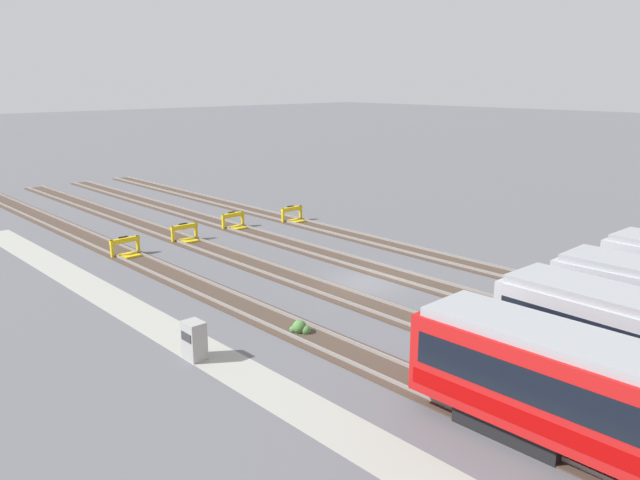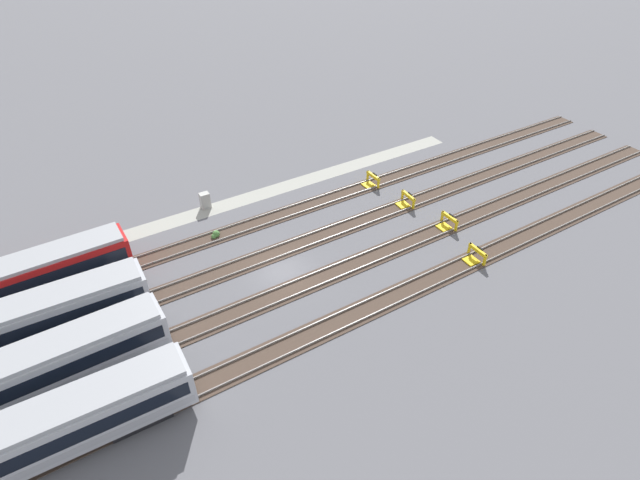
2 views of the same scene
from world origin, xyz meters
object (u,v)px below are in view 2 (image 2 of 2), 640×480
Objects in this scene: bumper_stop_far_inner_track at (475,256)px; bumper_stop_nearest_track at (371,181)px; subway_car_back_row_leftmost at (11,327)px; subway_car_front_row_centre at (18,377)px; weed_clump at (216,234)px; bumper_stop_near_inner_track at (406,201)px; subway_car_front_row_rightmost at (28,440)px; electrical_cabinet at (205,200)px; subway_car_back_row_centre at (4,286)px; bumper_stop_middle_track at (447,223)px.

bumper_stop_nearest_track is at bearing -88.60° from bumper_stop_far_inner_track.
subway_car_front_row_centre is at bearing 90.00° from subway_car_back_row_leftmost.
bumper_stop_far_inner_track is 2.18× the size of weed_clump.
bumper_stop_far_inner_track is at bearing 87.80° from bumper_stop_near_inner_track.
subway_car_front_row_centre is at bearing -90.00° from subway_car_front_row_rightmost.
electrical_cabinet reaches higher than weed_clump.
subway_car_front_row_rightmost is at bearing 23.20° from bumper_stop_nearest_track.
subway_car_back_row_centre is 11.28× the size of electrical_cabinet.
subway_car_front_row_centre is 9.01× the size of bumper_stop_far_inner_track.
subway_car_back_row_centre is 9.01× the size of bumper_stop_far_inner_track.
subway_car_front_row_rightmost is 8.98× the size of bumper_stop_near_inner_track.
subway_car_back_row_leftmost is at bearing 0.09° from bumper_stop_near_inner_track.
subway_car_front_row_rightmost is at bearing -0.03° from bumper_stop_far_inner_track.
subway_car_back_row_centre is 9.01× the size of bumper_stop_middle_track.
subway_car_back_row_centre is at bearing -90.00° from subway_car_front_row_rightmost.
subway_car_back_row_centre is at bearing -90.00° from subway_car_back_row_leftmost.
bumper_stop_middle_track is at bearing 152.70° from weed_clump.
bumper_stop_middle_track is 22.90m from electrical_cabinet.
subway_car_back_row_centre is 36.65m from bumper_stop_far_inner_track.
bumper_stop_nearest_track is 16.83m from electrical_cabinet.
bumper_stop_middle_track is at bearing 100.93° from bumper_stop_near_inner_track.
bumper_stop_middle_track is 1.00× the size of bumper_stop_far_inner_track.
bumper_stop_far_inner_track is (-33.72, 14.28, -1.53)m from subway_car_back_row_centre.
bumper_stop_near_inner_track is (-0.72, 4.76, 0.00)m from bumper_stop_nearest_track.
bumper_stop_near_inner_track is 1.00× the size of bumper_stop_far_inner_track.
subway_car_back_row_centre is at bearing -22.95° from bumper_stop_far_inner_track.
bumper_stop_nearest_track is at bearing -80.25° from bumper_stop_middle_track.
subway_car_back_row_centre is at bearing -15.19° from bumper_stop_middle_track.
subway_car_back_row_centre is 19.63× the size of weed_clump.
subway_car_front_row_rightmost is at bearing 90.00° from subway_car_front_row_centre.
bumper_stop_far_inner_track is at bearing 140.33° from weed_clump.
subway_car_back_row_leftmost is 33.75m from bumper_stop_nearest_track.
bumper_stop_middle_track is at bearing -105.17° from bumper_stop_far_inner_track.
bumper_stop_far_inner_track is at bearing 179.97° from subway_car_front_row_rightmost.
bumper_stop_middle_track is (-1.64, 9.55, 0.00)m from bumper_stop_nearest_track.
subway_car_back_row_leftmost is at bearing -15.74° from bumper_stop_far_inner_track.
subway_car_front_row_centre is 34.09m from bumper_stop_far_inner_track.
subway_car_front_row_centre and subway_car_front_row_rightmost have the same top height.
subway_car_back_row_centre reaches higher than bumper_stop_near_inner_track.
subway_car_back_row_centre is (-0.00, -4.77, 0.00)m from subway_car_back_row_leftmost.
subway_car_front_row_centre is at bearing 7.96° from bumper_stop_near_inner_track.
bumper_stop_far_inner_track is (0.37, 9.56, 0.00)m from bumper_stop_near_inner_track.
subway_car_front_row_centre is at bearing -0.04° from bumper_stop_middle_track.
bumper_stop_far_inner_track is (1.29, 4.77, 0.00)m from bumper_stop_middle_track.
subway_car_back_row_leftmost is 1.00× the size of subway_car_back_row_centre.
subway_car_back_row_centre is 9.00× the size of bumper_stop_nearest_track.
bumper_stop_near_inner_track and bumper_stop_middle_track have the same top height.
bumper_stop_nearest_track is (-33.37, -0.04, -1.53)m from subway_car_back_row_centre.
weed_clump is at bearing -149.60° from subway_car_front_row_centre.
bumper_stop_nearest_track is at bearing -81.44° from bumper_stop_near_inner_track.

